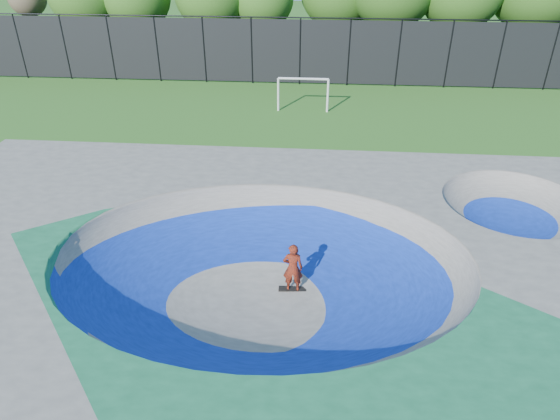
# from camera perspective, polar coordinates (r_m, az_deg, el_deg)

# --- Properties ---
(ground) EXTENTS (120.00, 120.00, 0.00)m
(ground) POSITION_cam_1_polar(r_m,az_deg,el_deg) (13.86, -2.04, -10.14)
(ground) COLOR #265918
(ground) RESTS_ON ground
(skate_deck) EXTENTS (22.00, 14.00, 1.50)m
(skate_deck) POSITION_cam_1_polar(r_m,az_deg,el_deg) (13.39, -2.10, -7.68)
(skate_deck) COLOR gray
(skate_deck) RESTS_ON ground
(skater) EXTENTS (0.56, 0.37, 1.52)m
(skater) POSITION_cam_1_polar(r_m,az_deg,el_deg) (13.69, 1.48, -6.64)
(skater) COLOR #B72C0E
(skater) RESTS_ON ground
(skateboard) EXTENTS (0.79, 0.25, 0.05)m
(skateboard) POSITION_cam_1_polar(r_m,az_deg,el_deg) (14.14, 1.44, -9.03)
(skateboard) COLOR black
(skateboard) RESTS_ON ground
(soccer_goal) EXTENTS (2.78, 0.12, 1.83)m
(soccer_goal) POSITION_cam_1_polar(r_m,az_deg,el_deg) (27.38, 2.66, 13.73)
(soccer_goal) COLOR silver
(soccer_goal) RESTS_ON ground
(fence) EXTENTS (48.09, 0.09, 4.04)m
(fence) POSITION_cam_1_polar(r_m,az_deg,el_deg) (32.27, 2.31, 17.77)
(fence) COLOR black
(fence) RESTS_ON ground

